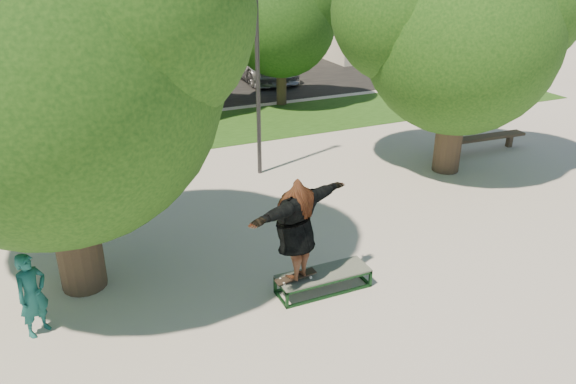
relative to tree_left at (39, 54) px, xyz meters
name	(u,v)px	position (x,y,z in m)	size (l,w,h in m)	color
ground	(303,263)	(4.29, -1.09, -4.42)	(120.00, 120.00, 0.00)	#AFA8A1
grass_strip	(214,129)	(5.29, 8.41, -4.41)	(30.00, 4.00, 0.02)	#193E11
asphalt_strip	(149,91)	(4.29, 14.91, -4.42)	(40.00, 8.00, 0.01)	black
tree_left	(39,54)	(0.00, 0.00, 0.00)	(6.96, 5.95, 7.12)	#38281E
tree_right	(458,24)	(10.21, 1.99, -0.33)	(6.24, 5.33, 6.51)	#38281E
bg_tree_mid	(128,6)	(3.22, 10.98, -0.41)	(5.76, 4.92, 6.24)	#38281E
bg_tree_right	(279,15)	(8.73, 10.47, -0.93)	(5.04, 4.31, 5.43)	#38281E
lamppost	(257,63)	(5.29, 3.91, -1.27)	(0.25, 0.15, 6.11)	#2D2D30
grind_box	(323,281)	(4.23, -2.10, -4.23)	(1.80, 0.60, 0.38)	#113317
skater_rig	(296,229)	(3.65, -2.10, -2.99)	(2.47, 1.54, 2.03)	white
bystander	(32,295)	(-0.76, -1.26, -3.67)	(0.55, 0.36, 1.51)	#175754
bench	(481,139)	(12.34, 2.77, -4.02)	(3.14, 0.60, 0.48)	#493A2C
car_dark	(90,86)	(1.80, 13.92, -3.74)	(1.45, 4.15, 1.37)	black
car_grey	(108,92)	(2.29, 12.50, -3.70)	(2.38, 5.17, 1.44)	#5D5E63
car_silver_b	(258,60)	(9.75, 15.41, -3.60)	(2.32, 5.70, 1.65)	#A6A7AB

